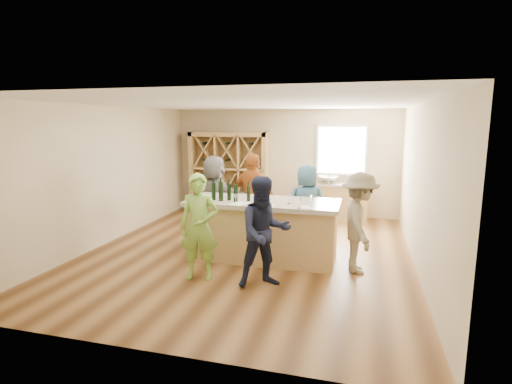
% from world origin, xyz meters
% --- Properties ---
extents(floor, '(6.00, 7.00, 0.10)m').
position_xyz_m(floor, '(0.00, 0.00, -0.05)').
color(floor, brown).
rests_on(floor, ground).
extents(ceiling, '(6.00, 7.00, 0.10)m').
position_xyz_m(ceiling, '(0.00, 0.00, 2.85)').
color(ceiling, white).
rests_on(ceiling, ground).
extents(wall_back, '(6.00, 0.10, 2.80)m').
position_xyz_m(wall_back, '(0.00, 3.55, 1.40)').
color(wall_back, '#CAB793').
rests_on(wall_back, ground).
extents(wall_front, '(6.00, 0.10, 2.80)m').
position_xyz_m(wall_front, '(0.00, -3.55, 1.40)').
color(wall_front, '#CAB793').
rests_on(wall_front, ground).
extents(wall_left, '(0.10, 7.00, 2.80)m').
position_xyz_m(wall_left, '(-3.05, 0.00, 1.40)').
color(wall_left, '#CAB793').
rests_on(wall_left, ground).
extents(wall_right, '(0.10, 7.00, 2.80)m').
position_xyz_m(wall_right, '(3.05, 0.00, 1.40)').
color(wall_right, '#CAB793').
rests_on(wall_right, ground).
extents(window_frame, '(1.30, 0.06, 1.30)m').
position_xyz_m(window_frame, '(1.50, 3.47, 1.75)').
color(window_frame, white).
rests_on(window_frame, wall_back).
extents(window_pane, '(1.18, 0.01, 1.18)m').
position_xyz_m(window_pane, '(1.50, 3.44, 1.75)').
color(window_pane, white).
rests_on(window_pane, wall_back).
extents(wine_rack, '(2.20, 0.45, 2.20)m').
position_xyz_m(wine_rack, '(-1.50, 3.27, 1.10)').
color(wine_rack, tan).
rests_on(wine_rack, floor).
extents(back_counter_base, '(1.60, 0.58, 0.86)m').
position_xyz_m(back_counter_base, '(1.40, 3.20, 0.43)').
color(back_counter_base, tan).
rests_on(back_counter_base, floor).
extents(back_counter_top, '(1.70, 0.62, 0.06)m').
position_xyz_m(back_counter_top, '(1.40, 3.20, 0.89)').
color(back_counter_top, '#B2A792').
rests_on(back_counter_top, back_counter_base).
extents(sink, '(0.54, 0.54, 0.19)m').
position_xyz_m(sink, '(1.20, 3.20, 1.01)').
color(sink, silver).
rests_on(sink, back_counter_top).
extents(faucet, '(0.02, 0.02, 0.30)m').
position_xyz_m(faucet, '(1.20, 3.38, 1.07)').
color(faucet, silver).
rests_on(faucet, back_counter_top).
extents(tasting_counter_base, '(2.60, 1.00, 1.00)m').
position_xyz_m(tasting_counter_base, '(0.35, -0.23, 0.50)').
color(tasting_counter_base, tan).
rests_on(tasting_counter_base, floor).
extents(tasting_counter_top, '(2.72, 1.12, 0.08)m').
position_xyz_m(tasting_counter_top, '(0.35, -0.23, 1.04)').
color(tasting_counter_top, '#B2A792').
rests_on(tasting_counter_top, tasting_counter_base).
extents(wine_bottle_a, '(0.08, 0.08, 0.31)m').
position_xyz_m(wine_bottle_a, '(-0.53, -0.40, 1.23)').
color(wine_bottle_a, black).
rests_on(wine_bottle_a, tasting_counter_top).
extents(wine_bottle_b, '(0.11, 0.11, 0.34)m').
position_xyz_m(wine_bottle_b, '(-0.37, -0.45, 1.25)').
color(wine_bottle_b, black).
rests_on(wine_bottle_b, tasting_counter_top).
extents(wine_bottle_c, '(0.09, 0.09, 0.29)m').
position_xyz_m(wine_bottle_c, '(-0.25, -0.36, 1.23)').
color(wine_bottle_c, black).
rests_on(wine_bottle_c, tasting_counter_top).
extents(wine_bottle_d, '(0.09, 0.09, 0.31)m').
position_xyz_m(wine_bottle_d, '(-0.09, -0.46, 1.23)').
color(wine_bottle_d, black).
rests_on(wine_bottle_d, tasting_counter_top).
extents(wine_bottle_e, '(0.07, 0.07, 0.27)m').
position_xyz_m(wine_bottle_e, '(0.11, -0.34, 1.21)').
color(wine_bottle_e, black).
rests_on(wine_bottle_e, tasting_counter_top).
extents(wine_glass_a, '(0.09, 0.09, 0.18)m').
position_xyz_m(wine_glass_a, '(-0.01, -0.73, 1.17)').
color(wine_glass_a, white).
rests_on(wine_glass_a, tasting_counter_top).
extents(wine_glass_b, '(0.08, 0.08, 0.18)m').
position_xyz_m(wine_glass_b, '(0.55, -0.70, 1.17)').
color(wine_glass_b, white).
rests_on(wine_glass_b, tasting_counter_top).
extents(wine_glass_c, '(0.08, 0.08, 0.19)m').
position_xyz_m(wine_glass_c, '(1.08, -0.71, 1.17)').
color(wine_glass_c, white).
rests_on(wine_glass_c, tasting_counter_top).
extents(wine_glass_d, '(0.09, 0.09, 0.18)m').
position_xyz_m(wine_glass_d, '(0.84, -0.39, 1.17)').
color(wine_glass_d, white).
rests_on(wine_glass_d, tasting_counter_top).
extents(wine_glass_e, '(0.08, 0.08, 0.19)m').
position_xyz_m(wine_glass_e, '(1.25, -0.50, 1.18)').
color(wine_glass_e, white).
rests_on(wine_glass_e, tasting_counter_top).
extents(tasting_menu_a, '(0.33, 0.39, 0.00)m').
position_xyz_m(tasting_menu_a, '(0.02, -0.61, 1.08)').
color(tasting_menu_a, white).
rests_on(tasting_menu_a, tasting_counter_top).
extents(tasting_menu_b, '(0.22, 0.29, 0.00)m').
position_xyz_m(tasting_menu_b, '(0.55, -0.65, 1.08)').
color(tasting_menu_b, white).
rests_on(tasting_menu_b, tasting_counter_top).
extents(tasting_menu_c, '(0.21, 0.28, 0.00)m').
position_xyz_m(tasting_menu_c, '(1.19, -0.61, 1.08)').
color(tasting_menu_c, white).
rests_on(tasting_menu_c, tasting_counter_top).
extents(person_near_left, '(0.68, 0.55, 1.69)m').
position_xyz_m(person_near_left, '(-0.39, -1.41, 0.84)').
color(person_near_left, '#8CC64C').
rests_on(person_near_left, floor).
extents(person_near_right, '(0.93, 0.79, 1.68)m').
position_xyz_m(person_near_right, '(0.67, -1.43, 0.84)').
color(person_near_right, '#191E38').
rests_on(person_near_right, floor).
extents(person_server, '(0.68, 1.15, 1.67)m').
position_xyz_m(person_server, '(2.04, -0.47, 0.84)').
color(person_server, gray).
rests_on(person_server, floor).
extents(person_far_mid, '(1.20, 0.85, 1.84)m').
position_xyz_m(person_far_mid, '(-0.12, 0.79, 0.92)').
color(person_far_mid, '#994C19').
rests_on(person_far_mid, floor).
extents(person_far_right, '(0.93, 0.74, 1.65)m').
position_xyz_m(person_far_right, '(1.00, 0.76, 0.82)').
color(person_far_right, '#335972').
rests_on(person_far_right, floor).
extents(person_far_left, '(1.75, 1.11, 1.78)m').
position_xyz_m(person_far_left, '(-0.97, 0.79, 0.89)').
color(person_far_left, slate).
rests_on(person_far_left, floor).
extents(wine_bottle_f, '(0.07, 0.07, 0.30)m').
position_xyz_m(wine_bottle_f, '(0.40, -0.53, 1.23)').
color(wine_bottle_f, black).
rests_on(wine_bottle_f, tasting_counter_top).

